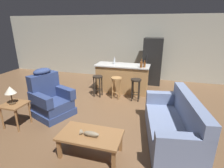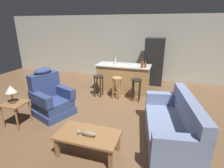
{
  "view_description": "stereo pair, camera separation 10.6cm",
  "coord_description": "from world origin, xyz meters",
  "px_view_note": "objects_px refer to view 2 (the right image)",
  "views": [
    {
      "loc": [
        1.22,
        -4.25,
        2.24
      ],
      "look_at": [
        0.05,
        -0.1,
        0.75
      ],
      "focal_mm": 28.0,
      "sensor_mm": 36.0,
      "label": 1
    },
    {
      "loc": [
        1.33,
        -4.22,
        2.24
      ],
      "look_at": [
        0.05,
        -0.1,
        0.75
      ],
      "focal_mm": 28.0,
      "sensor_mm": 36.0,
      "label": 2
    }
  ],
  "objects_px": {
    "coffee_table": "(88,136)",
    "bar_stool_middle": "(117,84)",
    "bar_stool_right": "(136,86)",
    "kitchen_island": "(123,78)",
    "fish_figurine": "(87,133)",
    "recliner_near_lamp": "(51,99)",
    "end_table": "(15,107)",
    "bottle_short_amber": "(142,64)",
    "bottle_wine_dark": "(115,61)",
    "refrigerator": "(154,61)",
    "table_lamp": "(11,90)",
    "bar_stool_left": "(99,82)",
    "bottle_tall_green": "(145,65)",
    "couch": "(173,126)"
  },
  "relations": [
    {
      "from": "bar_stool_left",
      "to": "bottle_short_amber",
      "type": "bearing_deg",
      "value": 16.58
    },
    {
      "from": "table_lamp",
      "to": "bar_stool_left",
      "type": "distance_m",
      "value": 2.53
    },
    {
      "from": "fish_figurine",
      "to": "bar_stool_middle",
      "type": "distance_m",
      "value": 2.64
    },
    {
      "from": "bottle_tall_green",
      "to": "bottle_wine_dark",
      "type": "height_order",
      "value": "bottle_wine_dark"
    },
    {
      "from": "table_lamp",
      "to": "bar_stool_left",
      "type": "bearing_deg",
      "value": 61.28
    },
    {
      "from": "recliner_near_lamp",
      "to": "bottle_wine_dark",
      "type": "xyz_separation_m",
      "value": [
        1.11,
        2.12,
        0.62
      ]
    },
    {
      "from": "bar_stool_right",
      "to": "bottle_short_amber",
      "type": "height_order",
      "value": "bottle_short_amber"
    },
    {
      "from": "recliner_near_lamp",
      "to": "bar_stool_middle",
      "type": "relative_size",
      "value": 1.76
    },
    {
      "from": "kitchen_island",
      "to": "bar_stool_left",
      "type": "distance_m",
      "value": 0.91
    },
    {
      "from": "recliner_near_lamp",
      "to": "kitchen_island",
      "type": "relative_size",
      "value": 0.67
    },
    {
      "from": "recliner_near_lamp",
      "to": "kitchen_island",
      "type": "distance_m",
      "value": 2.53
    },
    {
      "from": "refrigerator",
      "to": "bottle_short_amber",
      "type": "distance_m",
      "value": 1.47
    },
    {
      "from": "coffee_table",
      "to": "bar_stool_middle",
      "type": "xyz_separation_m",
      "value": [
        -0.2,
        2.58,
        0.11
      ]
    },
    {
      "from": "table_lamp",
      "to": "bottle_wine_dark",
      "type": "bearing_deg",
      "value": 60.94
    },
    {
      "from": "recliner_near_lamp",
      "to": "bottle_tall_green",
      "type": "relative_size",
      "value": 5.37
    },
    {
      "from": "table_lamp",
      "to": "kitchen_island",
      "type": "xyz_separation_m",
      "value": [
        1.86,
        2.82,
        -0.39
      ]
    },
    {
      "from": "kitchen_island",
      "to": "refrigerator",
      "type": "xyz_separation_m",
      "value": [
        0.91,
        1.2,
        0.4
      ]
    },
    {
      "from": "bar_stool_left",
      "to": "refrigerator",
      "type": "bearing_deg",
      "value": 49.4
    },
    {
      "from": "bar_stool_middle",
      "to": "bottle_tall_green",
      "type": "xyz_separation_m",
      "value": [
        0.79,
        0.43,
        0.56
      ]
    },
    {
      "from": "table_lamp",
      "to": "bar_stool_middle",
      "type": "distance_m",
      "value": 2.87
    },
    {
      "from": "bottle_tall_green",
      "to": "bottle_wine_dark",
      "type": "bearing_deg",
      "value": 168.8
    },
    {
      "from": "end_table",
      "to": "kitchen_island",
      "type": "xyz_separation_m",
      "value": [
        1.83,
        2.81,
        0.02
      ]
    },
    {
      "from": "recliner_near_lamp",
      "to": "bottle_short_amber",
      "type": "height_order",
      "value": "bottle_short_amber"
    },
    {
      "from": "couch",
      "to": "refrigerator",
      "type": "xyz_separation_m",
      "value": [
        -0.67,
        3.59,
        0.54
      ]
    },
    {
      "from": "bar_stool_right",
      "to": "end_table",
      "type": "bearing_deg",
      "value": -137.74
    },
    {
      "from": "kitchen_island",
      "to": "recliner_near_lamp",
      "type": "bearing_deg",
      "value": -123.43
    },
    {
      "from": "bar_stool_middle",
      "to": "table_lamp",
      "type": "bearing_deg",
      "value": -129.59
    },
    {
      "from": "couch",
      "to": "end_table",
      "type": "relative_size",
      "value": 3.59
    },
    {
      "from": "recliner_near_lamp",
      "to": "bottle_short_amber",
      "type": "bearing_deg",
      "value": 64.41
    },
    {
      "from": "table_lamp",
      "to": "kitchen_island",
      "type": "bearing_deg",
      "value": 56.61
    },
    {
      "from": "bottle_short_amber",
      "to": "bottle_wine_dark",
      "type": "xyz_separation_m",
      "value": [
        -0.94,
        0.25,
        -0.01
      ]
    },
    {
      "from": "recliner_near_lamp",
      "to": "end_table",
      "type": "bearing_deg",
      "value": -100.33
    },
    {
      "from": "kitchen_island",
      "to": "bar_stool_left",
      "type": "xyz_separation_m",
      "value": [
        -0.66,
        -0.63,
        -0.01
      ]
    },
    {
      "from": "end_table",
      "to": "refrigerator",
      "type": "relative_size",
      "value": 0.32
    },
    {
      "from": "refrigerator",
      "to": "coffee_table",
      "type": "bearing_deg",
      "value": -99.74
    },
    {
      "from": "table_lamp",
      "to": "bottle_tall_green",
      "type": "distance_m",
      "value": 3.7
    },
    {
      "from": "refrigerator",
      "to": "table_lamp",
      "type": "bearing_deg",
      "value": -124.55
    },
    {
      "from": "fish_figurine",
      "to": "table_lamp",
      "type": "bearing_deg",
      "value": 167.6
    },
    {
      "from": "bottle_wine_dark",
      "to": "bar_stool_left",
      "type": "bearing_deg",
      "value": -120.23
    },
    {
      "from": "coffee_table",
      "to": "kitchen_island",
      "type": "xyz_separation_m",
      "value": [
        -0.15,
        3.21,
        0.11
      ]
    },
    {
      "from": "table_lamp",
      "to": "refrigerator",
      "type": "distance_m",
      "value": 4.88
    },
    {
      "from": "end_table",
      "to": "bar_stool_middle",
      "type": "height_order",
      "value": "bar_stool_middle"
    },
    {
      "from": "bar_stool_middle",
      "to": "bar_stool_right",
      "type": "xyz_separation_m",
      "value": [
        0.61,
        0.0,
        0.0
      ]
    },
    {
      "from": "bar_stool_middle",
      "to": "bottle_short_amber",
      "type": "relative_size",
      "value": 2.48
    },
    {
      "from": "end_table",
      "to": "bottle_tall_green",
      "type": "relative_size",
      "value": 2.51
    },
    {
      "from": "bottle_tall_green",
      "to": "table_lamp",
      "type": "bearing_deg",
      "value": -134.77
    },
    {
      "from": "kitchen_island",
      "to": "bottle_tall_green",
      "type": "bearing_deg",
      "value": -14.95
    },
    {
      "from": "recliner_near_lamp",
      "to": "table_lamp",
      "type": "xyz_separation_m",
      "value": [
        -0.46,
        -0.71,
        0.45
      ]
    },
    {
      "from": "refrigerator",
      "to": "bar_stool_left",
      "type": "bearing_deg",
      "value": -130.6
    },
    {
      "from": "bar_stool_left",
      "to": "bar_stool_middle",
      "type": "distance_m",
      "value": 0.61
    }
  ]
}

